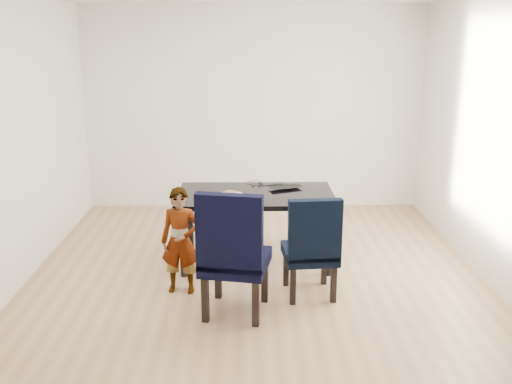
{
  "coord_description": "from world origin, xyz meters",
  "views": [
    {
      "loc": [
        -0.08,
        -5.12,
        2.37
      ],
      "look_at": [
        0.0,
        0.2,
        0.85
      ],
      "focal_mm": 40.0,
      "sensor_mm": 36.0,
      "label": 1
    }
  ],
  "objects_px": {
    "dining_table": "(256,228)",
    "plate": "(231,196)",
    "child": "(181,241)",
    "laptop": "(283,186)",
    "chair_right": "(310,245)",
    "chair_left": "(236,251)"
  },
  "relations": [
    {
      "from": "dining_table",
      "to": "plate",
      "type": "distance_m",
      "value": 0.47
    },
    {
      "from": "dining_table",
      "to": "chair_left",
      "type": "xyz_separation_m",
      "value": [
        -0.19,
        -1.11,
        0.19
      ]
    },
    {
      "from": "chair_right",
      "to": "laptop",
      "type": "distance_m",
      "value": 1.05
    },
    {
      "from": "child",
      "to": "plate",
      "type": "distance_m",
      "value": 0.79
    },
    {
      "from": "chair_right",
      "to": "child",
      "type": "bearing_deg",
      "value": 171.46
    },
    {
      "from": "dining_table",
      "to": "chair_left",
      "type": "relative_size",
      "value": 1.42
    },
    {
      "from": "chair_right",
      "to": "laptop",
      "type": "xyz_separation_m",
      "value": [
        -0.18,
        1.0,
        0.28
      ]
    },
    {
      "from": "chair_right",
      "to": "dining_table",
      "type": "bearing_deg",
      "value": 116.76
    },
    {
      "from": "laptop",
      "to": "chair_right",
      "type": "bearing_deg",
      "value": 77.89
    },
    {
      "from": "dining_table",
      "to": "child",
      "type": "distance_m",
      "value": 1.0
    },
    {
      "from": "laptop",
      "to": "plate",
      "type": "bearing_deg",
      "value": 7.98
    },
    {
      "from": "plate",
      "to": "child",
      "type": "bearing_deg",
      "value": -126.83
    },
    {
      "from": "chair_left",
      "to": "plate",
      "type": "xyz_separation_m",
      "value": [
        -0.07,
        1.0,
        0.19
      ]
    },
    {
      "from": "plate",
      "to": "laptop",
      "type": "xyz_separation_m",
      "value": [
        0.55,
        0.32,
        0.01
      ]
    },
    {
      "from": "child",
      "to": "plate",
      "type": "height_order",
      "value": "child"
    },
    {
      "from": "dining_table",
      "to": "plate",
      "type": "xyz_separation_m",
      "value": [
        -0.25,
        -0.11,
        0.38
      ]
    },
    {
      "from": "plate",
      "to": "chair_right",
      "type": "bearing_deg",
      "value": -42.45
    },
    {
      "from": "dining_table",
      "to": "laptop",
      "type": "height_order",
      "value": "laptop"
    },
    {
      "from": "dining_table",
      "to": "chair_right",
      "type": "xyz_separation_m",
      "value": [
        0.48,
        -0.78,
        0.11
      ]
    },
    {
      "from": "plate",
      "to": "laptop",
      "type": "relative_size",
      "value": 0.79
    },
    {
      "from": "chair_left",
      "to": "chair_right",
      "type": "height_order",
      "value": "chair_left"
    },
    {
      "from": "chair_left",
      "to": "dining_table",
      "type": "bearing_deg",
      "value": 91.63
    }
  ]
}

